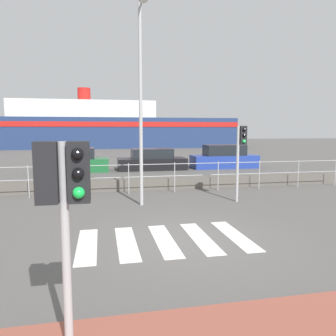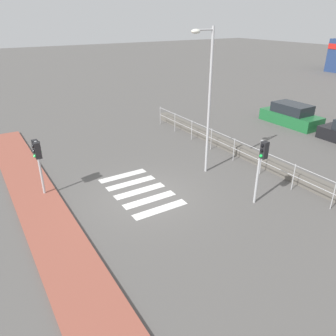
# 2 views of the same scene
# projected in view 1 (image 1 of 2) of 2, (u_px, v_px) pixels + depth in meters

# --- Properties ---
(ground_plane) EXTENTS (160.00, 160.00, 0.00)m
(ground_plane) POSITION_uv_depth(u_px,v_px,m) (189.00, 238.00, 7.96)
(ground_plane) COLOR #565451
(crosswalk) EXTENTS (4.05, 2.40, 0.01)m
(crosswalk) POSITION_uv_depth(u_px,v_px,m) (164.00, 240.00, 7.84)
(crosswalk) COLOR silver
(crosswalk) RESTS_ON ground_plane
(seawall) EXTENTS (19.30, 0.55, 0.50)m
(seawall) POSITION_uv_depth(u_px,v_px,m) (149.00, 184.00, 14.48)
(seawall) COLOR #605B54
(seawall) RESTS_ON ground_plane
(harbor_fence) EXTENTS (17.40, 0.04, 1.27)m
(harbor_fence) POSITION_uv_depth(u_px,v_px,m) (152.00, 173.00, 13.56)
(harbor_fence) COLOR #B2B2B5
(harbor_fence) RESTS_ON ground_plane
(traffic_light_near) EXTENTS (0.58, 0.41, 2.51)m
(traffic_light_near) POSITION_uv_depth(u_px,v_px,m) (64.00, 190.00, 3.64)
(traffic_light_near) COLOR #B2B2B5
(traffic_light_near) RESTS_ON ground_plane
(traffic_light_far) EXTENTS (0.34, 0.32, 2.77)m
(traffic_light_far) POSITION_uv_depth(u_px,v_px,m) (241.00, 146.00, 11.82)
(traffic_light_far) COLOR #B2B2B5
(traffic_light_far) RESTS_ON ground_plane
(streetlamp) EXTENTS (0.32, 1.17, 6.74)m
(streetlamp) POSITION_uv_depth(u_px,v_px,m) (141.00, 84.00, 10.82)
(streetlamp) COLOR #B2B2B5
(streetlamp) RESTS_ON ground_plane
(ferry_boat) EXTENTS (35.28, 6.71, 8.45)m
(ferry_boat) POSITION_uv_depth(u_px,v_px,m) (109.00, 128.00, 47.47)
(ferry_boat) COLOR navy
(ferry_boat) RESTS_ON ground_plane
(parked_car_green) EXTENTS (4.28, 1.83, 1.48)m
(parked_car_green) POSITION_uv_depth(u_px,v_px,m) (74.00, 162.00, 20.59)
(parked_car_green) COLOR #1E6633
(parked_car_green) RESTS_ON ground_plane
(parked_car_black) EXTENTS (4.44, 1.81, 1.39)m
(parked_car_black) POSITION_uv_depth(u_px,v_px,m) (152.00, 161.00, 21.58)
(parked_car_black) COLOR black
(parked_car_black) RESTS_ON ground_plane
(parked_car_blue) EXTENTS (4.51, 1.71, 1.59)m
(parked_car_blue) POSITION_uv_depth(u_px,v_px,m) (224.00, 158.00, 22.58)
(parked_car_blue) COLOR #233D9E
(parked_car_blue) RESTS_ON ground_plane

